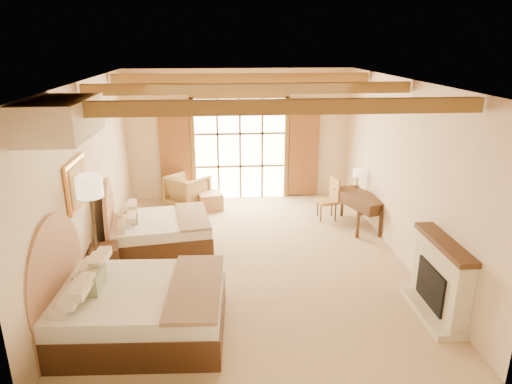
{
  "coord_description": "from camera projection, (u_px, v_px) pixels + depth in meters",
  "views": [
    {
      "loc": [
        -0.53,
        -7.6,
        3.84
      ],
      "look_at": [
        0.12,
        0.2,
        1.22
      ],
      "focal_mm": 32.0,
      "sensor_mm": 36.0,
      "label": 1
    }
  ],
  "objects": [
    {
      "name": "floor",
      "position": [
        250.0,
        258.0,
        8.44
      ],
      "size": [
        7.0,
        7.0,
        0.0
      ],
      "primitive_type": "plane",
      "color": "tan",
      "rests_on": "ground"
    },
    {
      "name": "wall_back",
      "position": [
        240.0,
        135.0,
        11.24
      ],
      "size": [
        5.5,
        0.0,
        5.5
      ],
      "primitive_type": "plane",
      "rotation": [
        1.57,
        0.0,
        0.0
      ],
      "color": "beige",
      "rests_on": "ground"
    },
    {
      "name": "wall_left",
      "position": [
        88.0,
        179.0,
        7.72
      ],
      "size": [
        0.0,
        7.0,
        7.0
      ],
      "primitive_type": "plane",
      "rotation": [
        1.57,
        0.0,
        1.57
      ],
      "color": "beige",
      "rests_on": "ground"
    },
    {
      "name": "wall_right",
      "position": [
        403.0,
        171.0,
        8.15
      ],
      "size": [
        0.0,
        7.0,
        7.0
      ],
      "primitive_type": "plane",
      "rotation": [
        1.57,
        0.0,
        -1.57
      ],
      "color": "beige",
      "rests_on": "ground"
    },
    {
      "name": "ceiling",
      "position": [
        249.0,
        81.0,
        7.43
      ],
      "size": [
        7.0,
        7.0,
        0.0
      ],
      "primitive_type": "plane",
      "rotation": [
        3.14,
        0.0,
        0.0
      ],
      "color": "#BB783B",
      "rests_on": "ground"
    },
    {
      "name": "ceiling_beams",
      "position": [
        250.0,
        88.0,
        7.46
      ],
      "size": [
        5.39,
        4.6,
        0.18
      ],
      "primitive_type": null,
      "color": "olive",
      "rests_on": "ceiling"
    },
    {
      "name": "french_doors",
      "position": [
        240.0,
        150.0,
        11.3
      ],
      "size": [
        3.95,
        0.08,
        2.6
      ],
      "color": "white",
      "rests_on": "ground"
    },
    {
      "name": "fireplace",
      "position": [
        439.0,
        282.0,
        6.59
      ],
      "size": [
        0.46,
        1.4,
        1.16
      ],
      "color": "#C3B79A",
      "rests_on": "ground"
    },
    {
      "name": "painting",
      "position": [
        77.0,
        184.0,
        6.96
      ],
      "size": [
        0.06,
        0.95,
        0.75
      ],
      "color": "#EF9F4B",
      "rests_on": "wall_left"
    },
    {
      "name": "canopy_valance",
      "position": [
        60.0,
        118.0,
        5.42
      ],
      "size": [
        0.7,
        1.4,
        0.45
      ],
      "primitive_type": "cube",
      "color": "beige",
      "rests_on": "ceiling"
    },
    {
      "name": "bed_near",
      "position": [
        127.0,
        304.0,
        6.15
      ],
      "size": [
        2.36,
        1.83,
        1.5
      ],
      "rotation": [
        0.0,
        0.0,
        -0.05
      ],
      "color": "#4A2E1A",
      "rests_on": "floor"
    },
    {
      "name": "bed_far",
      "position": [
        152.0,
        229.0,
        8.78
      ],
      "size": [
        2.1,
        1.69,
        1.25
      ],
      "rotation": [
        0.0,
        0.0,
        0.14
      ],
      "color": "#4A2E1A",
      "rests_on": "floor"
    },
    {
      "name": "nightstand",
      "position": [
        105.0,
        262.0,
        7.71
      ],
      "size": [
        0.53,
        0.53,
        0.55
      ],
      "primitive_type": "cube",
      "rotation": [
        0.0,
        0.0,
        0.19
      ],
      "color": "#4A2E1A",
      "rests_on": "floor"
    },
    {
      "name": "floor_lamp",
      "position": [
        90.0,
        194.0,
        6.93
      ],
      "size": [
        0.4,
        0.4,
        1.9
      ],
      "color": "#392C1C",
      "rests_on": "floor"
    },
    {
      "name": "armchair",
      "position": [
        188.0,
        190.0,
        10.99
      ],
      "size": [
        1.19,
        1.19,
        0.78
      ],
      "primitive_type": "imported",
      "rotation": [
        0.0,
        0.0,
        -3.86
      ],
      "color": "#A38148",
      "rests_on": "floor"
    },
    {
      "name": "ottoman",
      "position": [
        210.0,
        201.0,
        10.86
      ],
      "size": [
        0.64,
        0.64,
        0.39
      ],
      "primitive_type": "cube",
      "rotation": [
        0.0,
        0.0,
        0.22
      ],
      "color": "tan",
      "rests_on": "floor"
    },
    {
      "name": "desk",
      "position": [
        360.0,
        209.0,
        9.79
      ],
      "size": [
        0.97,
        1.42,
        0.71
      ],
      "rotation": [
        0.0,
        0.0,
        0.34
      ],
      "color": "#4A2E1A",
      "rests_on": "floor"
    },
    {
      "name": "desk_chair",
      "position": [
        328.0,
        206.0,
        10.21
      ],
      "size": [
        0.5,
        0.5,
        0.94
      ],
      "rotation": [
        0.0,
        0.0,
        0.23
      ],
      "color": "#A47A38",
      "rests_on": "floor"
    },
    {
      "name": "desk_lamp",
      "position": [
        358.0,
        173.0,
        10.12
      ],
      "size": [
        0.21,
        0.21,
        0.41
      ],
      "color": "#392C1C",
      "rests_on": "desk"
    }
  ]
}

